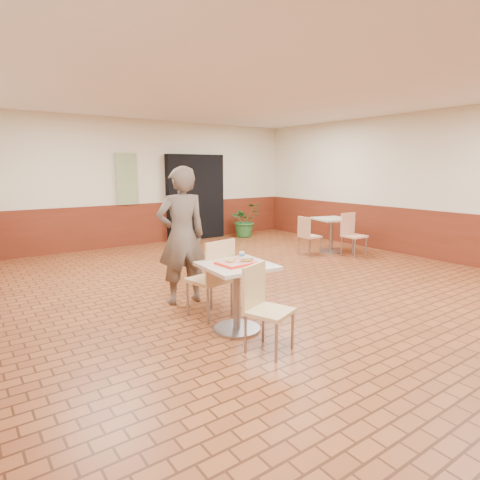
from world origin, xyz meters
TOP-DOWN VIEW (x-y plane):
  - room_shell at (0.00, 0.00)m, footprint 8.01×10.01m
  - wainscot_band at (0.00, 0.00)m, footprint 8.00×10.00m
  - corridor_doorway at (1.20, 4.88)m, footprint 1.60×0.22m
  - promo_poster at (-0.60, 4.94)m, footprint 0.50×0.03m
  - main_table at (-1.42, -0.74)m, footprint 0.75×0.75m
  - chair_main_front at (-1.49, -1.30)m, footprint 0.53×0.53m
  - chair_main_back at (-1.43, -0.25)m, footprint 0.53×0.53m
  - customer at (-1.47, 0.50)m, footprint 0.74×0.54m
  - serving_tray at (-1.42, -0.74)m, footprint 0.42×0.32m
  - ring_donut at (-1.49, -0.70)m, footprint 0.12×0.12m
  - long_john_donut at (-1.33, -0.80)m, footprint 0.16×0.11m
  - paper_cup at (-1.27, -0.63)m, footprint 0.06×0.06m
  - second_table at (2.85, 1.67)m, footprint 0.72×0.72m
  - chair_second_left at (2.18, 1.74)m, footprint 0.40×0.40m
  - chair_second_front at (2.91, 1.16)m, footprint 0.43×0.43m
  - potted_plant at (2.45, 4.40)m, footprint 0.83×0.72m

SIDE VIEW (x-z plane):
  - potted_plant at x=2.45m, z-range 0.00..0.92m
  - chair_second_left at x=2.18m, z-range 0.05..0.88m
  - chair_main_front at x=-1.49m, z-range 0.05..0.94m
  - wainscot_band at x=0.00m, z-range 0.00..1.00m
  - chair_second_front at x=2.91m, z-range 0.05..0.96m
  - second_table at x=2.85m, z-range 0.13..0.89m
  - main_table at x=-1.42m, z-range 0.14..0.93m
  - chair_main_back at x=-1.43m, z-range 0.06..1.06m
  - serving_tray at x=-1.42m, z-range 0.79..0.81m
  - ring_donut at x=-1.49m, z-range 0.82..0.85m
  - long_john_donut at x=-1.33m, z-range 0.81..0.86m
  - paper_cup at x=-1.27m, z-range 0.82..0.90m
  - customer at x=-1.47m, z-range 0.00..1.88m
  - corridor_doorway at x=1.20m, z-range 0.00..2.20m
  - room_shell at x=0.00m, z-range 0.00..3.00m
  - promo_poster at x=-0.60m, z-range 1.00..2.20m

